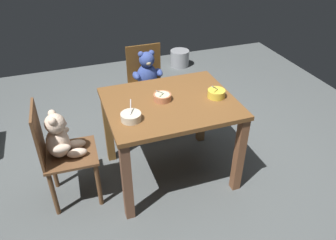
% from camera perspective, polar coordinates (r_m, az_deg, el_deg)
% --- Properties ---
extents(ground_plane, '(5.20, 5.20, 0.04)m').
position_cam_1_polar(ground_plane, '(3.05, 0.32, -9.27)').
color(ground_plane, '#525758').
extents(dining_table, '(1.02, 0.83, 0.75)m').
position_cam_1_polar(dining_table, '(2.65, 0.36, 0.84)').
color(dining_table, brown).
rests_on(dining_table, ground_plane).
extents(teddy_chair_near_left, '(0.41, 0.39, 0.88)m').
position_cam_1_polar(teddy_chair_near_left, '(2.58, -18.22, -4.01)').
color(teddy_chair_near_left, brown).
rests_on(teddy_chair_near_left, ground_plane).
extents(teddy_chair_far_center, '(0.39, 0.38, 0.89)m').
position_cam_1_polar(teddy_chair_far_center, '(3.33, -3.53, 6.94)').
color(teddy_chair_far_center, brown).
rests_on(teddy_chair_far_center, ground_plane).
extents(porridge_bowl_yellow_near_right, '(0.14, 0.14, 0.13)m').
position_cam_1_polar(porridge_bowl_yellow_near_right, '(2.66, 8.43, 4.62)').
color(porridge_bowl_yellow_near_right, yellow).
rests_on(porridge_bowl_yellow_near_right, dining_table).
extents(porridge_bowl_cream_near_left, '(0.15, 0.16, 0.13)m').
position_cam_1_polar(porridge_bowl_cream_near_left, '(2.36, -6.48, 0.60)').
color(porridge_bowl_cream_near_left, beige).
rests_on(porridge_bowl_cream_near_left, dining_table).
extents(porridge_bowl_terracotta_center, '(0.14, 0.14, 0.12)m').
position_cam_1_polar(porridge_bowl_terracotta_center, '(2.59, -1.00, 4.04)').
color(porridge_bowl_terracotta_center, '#BD734D').
rests_on(porridge_bowl_terracotta_center, dining_table).
extents(metal_pail, '(0.28, 0.28, 0.24)m').
position_cam_1_polar(metal_pail, '(4.96, 2.05, 10.72)').
color(metal_pail, '#93969B').
rests_on(metal_pail, ground_plane).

